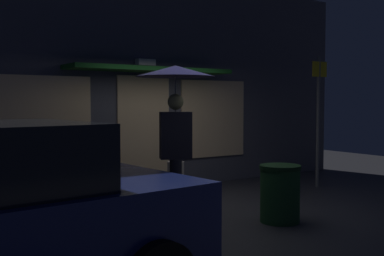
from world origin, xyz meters
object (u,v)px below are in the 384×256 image
person_with_umbrella (176,99)px  sidewalk_bollard (176,180)px  street_sign_post (318,114)px  trash_bin (280,193)px

person_with_umbrella → sidewalk_bollard: size_ratio=3.38×
sidewalk_bollard → person_with_umbrella: bearing=-121.8°
street_sign_post → trash_bin: 3.28m
street_sign_post → trash_bin: street_sign_post is taller
trash_bin → person_with_umbrella: bearing=132.5°
sidewalk_bollard → trash_bin: bearing=-80.0°
street_sign_post → sidewalk_bollard: bearing=169.9°
person_with_umbrella → street_sign_post: 3.72m
person_with_umbrella → trash_bin: size_ratio=2.76×
person_with_umbrella → trash_bin: person_with_umbrella is taller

